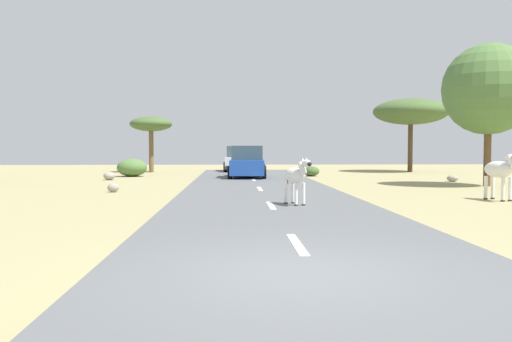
# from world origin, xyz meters

# --- Properties ---
(ground_plane) EXTENTS (90.00, 90.00, 0.00)m
(ground_plane) POSITION_xyz_m (0.00, 0.00, 0.00)
(ground_plane) COLOR #998E60
(road) EXTENTS (6.00, 64.00, 0.05)m
(road) POSITION_xyz_m (0.24, 0.00, 0.03)
(road) COLOR #56595B
(road) RESTS_ON ground_plane
(lane_markings) EXTENTS (0.16, 56.00, 0.01)m
(lane_markings) POSITION_xyz_m (0.24, -1.00, 0.05)
(lane_markings) COLOR silver
(lane_markings) RESTS_ON road
(zebra_0) EXTENTS (0.76, 1.39, 1.37)m
(zebra_0) POSITION_xyz_m (0.96, 8.12, 0.87)
(zebra_0) COLOR silver
(zebra_0) RESTS_ON road
(zebra_1) EXTENTS (0.76, 1.69, 1.63)m
(zebra_1) POSITION_xyz_m (7.68, 9.52, 0.97)
(zebra_1) COLOR silver
(zebra_1) RESTS_ON ground_plane
(car_0) EXTENTS (2.17, 4.41, 1.74)m
(car_0) POSITION_xyz_m (-0.01, 22.07, 0.85)
(car_0) COLOR #1E479E
(car_0) RESTS_ON road
(car_1) EXTENTS (2.14, 4.40, 1.74)m
(car_1) POSITION_xyz_m (-0.36, 29.99, 0.85)
(car_1) COLOR silver
(car_1) RESTS_ON road
(tree_0) EXTENTS (2.87, 2.87, 3.80)m
(tree_0) POSITION_xyz_m (-6.36, 29.38, 3.24)
(tree_0) COLOR brown
(tree_0) RESTS_ON ground_plane
(tree_1) EXTENTS (3.95, 3.95, 6.20)m
(tree_1) POSITION_xyz_m (10.28, 15.64, 4.22)
(tree_1) COLOR brown
(tree_1) RESTS_ON ground_plane
(tree_2) EXTENTS (5.13, 5.13, 5.07)m
(tree_2) POSITION_xyz_m (11.47, 29.06, 4.15)
(tree_2) COLOR #4C3823
(tree_2) RESTS_ON ground_plane
(bush_1) EXTENTS (1.74, 1.57, 1.04)m
(bush_1) POSITION_xyz_m (-6.70, 24.15, 0.52)
(bush_1) COLOR #4C7038
(bush_1) RESTS_ON ground_plane
(bush_2) EXTENTS (0.98, 0.88, 0.59)m
(bush_2) POSITION_xyz_m (3.81, 23.99, 0.29)
(bush_2) COLOR #425B2D
(bush_2) RESTS_ON ground_plane
(rock_0) EXTENTS (0.43, 0.33, 0.34)m
(rock_0) POSITION_xyz_m (-5.37, 13.27, 0.17)
(rock_0) COLOR gray
(rock_0) RESTS_ON ground_plane
(rock_2) EXTENTS (0.54, 0.54, 0.33)m
(rock_2) POSITION_xyz_m (10.09, 18.78, 0.17)
(rock_2) COLOR gray
(rock_2) RESTS_ON ground_plane
(rock_3) EXTENTS (0.59, 0.61, 0.43)m
(rock_3) POSITION_xyz_m (-7.27, 20.88, 0.21)
(rock_3) COLOR gray
(rock_3) RESTS_ON ground_plane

